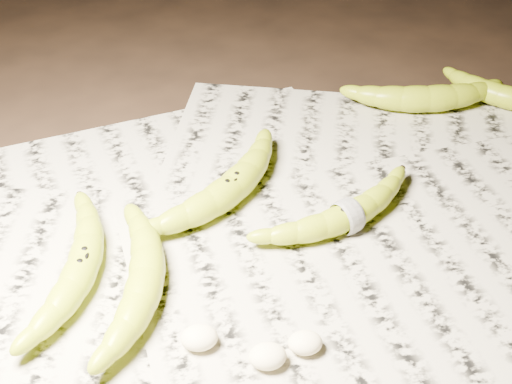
{
  "coord_description": "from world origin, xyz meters",
  "views": [
    {
      "loc": [
        -0.06,
        -0.59,
        0.52
      ],
      "look_at": [
        0.03,
        0.01,
        0.05
      ],
      "focal_mm": 50.0,
      "sensor_mm": 36.0,
      "label": 1
    }
  ],
  "objects": [
    {
      "name": "ground",
      "position": [
        0.0,
        0.0,
        0.0
      ],
      "size": [
        3.0,
        3.0,
        0.0
      ],
      "primitive_type": "plane",
      "color": "black",
      "rests_on": "ground"
    },
    {
      "name": "newspaper_patch",
      "position": [
        0.04,
        -0.02,
        0.0
      ],
      "size": [
        0.9,
        0.7,
        0.01
      ],
      "primitive_type": "cube",
      "color": "#ABA693",
      "rests_on": "ground"
    },
    {
      "name": "banana_left_a",
      "position": [
        -0.16,
        -0.05,
        0.03
      ],
      "size": [
        0.09,
        0.2,
        0.03
      ],
      "primitive_type": null,
      "rotation": [
        0.0,
        0.0,
        1.36
      ],
      "color": "#ABB716",
      "rests_on": "newspaper_patch"
    },
    {
      "name": "banana_left_b",
      "position": [
        -0.1,
        -0.08,
        0.03
      ],
      "size": [
        0.09,
        0.2,
        0.04
      ],
      "primitive_type": null,
      "rotation": [
        0.0,
        0.0,
        1.43
      ],
      "color": "#ABB716",
      "rests_on": "newspaper_patch"
    },
    {
      "name": "banana_center",
      "position": [
        0.0,
        0.06,
        0.03
      ],
      "size": [
        0.19,
        0.19,
        0.04
      ],
      "primitive_type": null,
      "rotation": [
        0.0,
        0.0,
        0.81
      ],
      "color": "#ABB716",
      "rests_on": "newspaper_patch"
    },
    {
      "name": "banana_taped",
      "position": [
        0.12,
        -0.01,
        0.02
      ],
      "size": [
        0.19,
        0.13,
        0.03
      ],
      "primitive_type": null,
      "rotation": [
        0.0,
        0.0,
        0.45
      ],
      "color": "#ABB716",
      "rests_on": "newspaper_patch"
    },
    {
      "name": "banana_upper_a",
      "position": [
        0.29,
        0.22,
        0.03
      ],
      "size": [
        0.2,
        0.07,
        0.04
      ],
      "primitive_type": null,
      "rotation": [
        0.0,
        0.0,
        -0.06
      ],
      "color": "#ABB716",
      "rests_on": "newspaper_patch"
    },
    {
      "name": "banana_upper_b",
      "position": [
        0.4,
        0.22,
        0.02
      ],
      "size": [
        0.15,
        0.14,
        0.03
      ],
      "primitive_type": null,
      "rotation": [
        0.0,
        0.0,
        -0.74
      ],
      "color": "#ABB716",
      "rests_on": "newspaper_patch"
    },
    {
      "name": "measuring_tape",
      "position": [
        0.12,
        -0.01,
        0.02
      ],
      "size": [
        0.02,
        0.04,
        0.04
      ],
      "primitive_type": "torus",
      "rotation": [
        0.0,
        1.57,
        0.45
      ],
      "color": "white",
      "rests_on": "newspaper_patch"
    },
    {
      "name": "flesh_chunk_a",
      "position": [
        0.01,
        -0.18,
        0.02
      ],
      "size": [
        0.03,
        0.03,
        0.02
      ],
      "primitive_type": "ellipsoid",
      "color": "#F8EDC0",
      "rests_on": "newspaper_patch"
    },
    {
      "name": "flesh_chunk_b",
      "position": [
        -0.05,
        -0.15,
        0.02
      ],
      "size": [
        0.03,
        0.03,
        0.02
      ],
      "primitive_type": "ellipsoid",
      "color": "#F8EDC0",
      "rests_on": "newspaper_patch"
    },
    {
      "name": "flesh_chunk_c",
      "position": [
        0.05,
        -0.17,
        0.02
      ],
      "size": [
        0.03,
        0.03,
        0.02
      ],
      "primitive_type": "ellipsoid",
      "color": "#F8EDC0",
      "rests_on": "newspaper_patch"
    }
  ]
}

